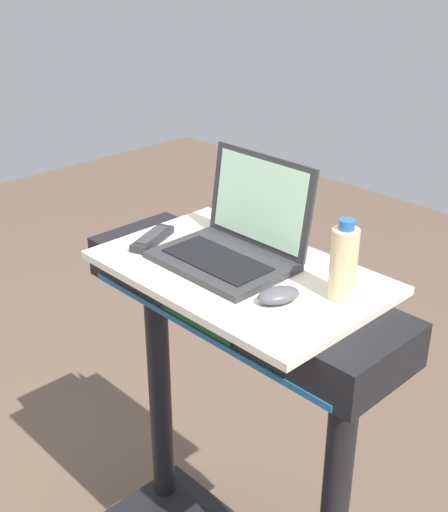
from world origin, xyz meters
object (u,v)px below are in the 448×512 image
(water_bottle, at_px, (344,263))
(laptop, at_px, (234,241))
(tv_remote, at_px, (152,238))
(computer_mouse, at_px, (279,295))

(water_bottle, bearing_deg, laptop, -174.07)
(laptop, height_order, tv_remote, laptop)
(laptop, distance_m, tv_remote, 0.24)
(water_bottle, relative_size, tv_remote, 1.14)
(computer_mouse, height_order, water_bottle, water_bottle)
(laptop, relative_size, water_bottle, 1.75)
(computer_mouse, distance_m, tv_remote, 0.45)
(laptop, height_order, computer_mouse, laptop)
(laptop, height_order, water_bottle, laptop)
(computer_mouse, bearing_deg, laptop, 179.77)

